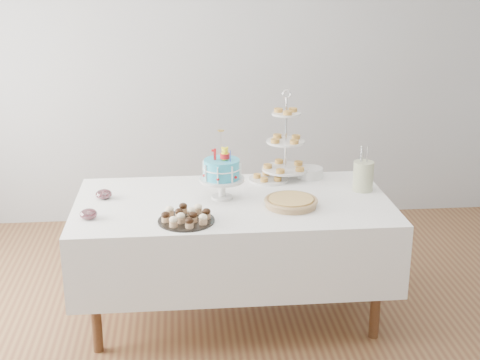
{
  "coord_description": "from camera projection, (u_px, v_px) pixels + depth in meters",
  "views": [
    {
      "loc": [
        -0.31,
        -3.51,
        2.18
      ],
      "look_at": [
        0.04,
        0.3,
        0.9
      ],
      "focal_mm": 50.0,
      "sensor_mm": 36.0,
      "label": 1
    }
  ],
  "objects": [
    {
      "name": "floor",
      "position": [
        237.0,
        337.0,
        4.04
      ],
      "size": [
        5.0,
        5.0,
        0.0
      ],
      "primitive_type": "plane",
      "color": "brown",
      "rests_on": "ground"
    },
    {
      "name": "jam_bowl_a",
      "position": [
        89.0,
        214.0,
        3.78
      ],
      "size": [
        0.1,
        0.1,
        0.06
      ],
      "color": "silver",
      "rests_on": "table"
    },
    {
      "name": "birthday_cake",
      "position": [
        222.0,
        181.0,
        4.08
      ],
      "size": [
        0.28,
        0.28,
        0.42
      ],
      "rotation": [
        0.0,
        0.0,
        -0.28
      ],
      "color": "silver",
      "rests_on": "table"
    },
    {
      "name": "walls",
      "position": [
        237.0,
        119.0,
        3.61
      ],
      "size": [
        5.04,
        4.04,
        2.7
      ],
      "color": "#AAACAF",
      "rests_on": "floor"
    },
    {
      "name": "cupcake_tray",
      "position": [
        186.0,
        216.0,
        3.74
      ],
      "size": [
        0.32,
        0.32,
        0.07
      ],
      "color": "black",
      "rests_on": "table"
    },
    {
      "name": "table",
      "position": [
        233.0,
        235.0,
        4.15
      ],
      "size": [
        1.92,
        1.02,
        0.77
      ],
      "color": "white",
      "rests_on": "floor"
    },
    {
      "name": "utensil_pitcher",
      "position": [
        363.0,
        175.0,
        4.23
      ],
      "size": [
        0.13,
        0.13,
        0.29
      ],
      "rotation": [
        0.0,
        0.0,
        0.35
      ],
      "color": "beige",
      "rests_on": "table"
    },
    {
      "name": "tiered_stand",
      "position": [
        286.0,
        142.0,
        4.41
      ],
      "size": [
        0.31,
        0.31,
        0.6
      ],
      "color": "silver",
      "rests_on": "table"
    },
    {
      "name": "plate_stack",
      "position": [
        310.0,
        173.0,
        4.49
      ],
      "size": [
        0.17,
        0.17,
        0.07
      ],
      "color": "silver",
      "rests_on": "table"
    },
    {
      "name": "pastry_plate",
      "position": [
        269.0,
        178.0,
        4.44
      ],
      "size": [
        0.27,
        0.27,
        0.04
      ],
      "color": "silver",
      "rests_on": "table"
    },
    {
      "name": "jam_bowl_b",
      "position": [
        104.0,
        194.0,
        4.1
      ],
      "size": [
        0.1,
        0.1,
        0.06
      ],
      "color": "silver",
      "rests_on": "table"
    },
    {
      "name": "pie",
      "position": [
        291.0,
        202.0,
        3.97
      ],
      "size": [
        0.32,
        0.32,
        0.05
      ],
      "color": "tan",
      "rests_on": "table"
    }
  ]
}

